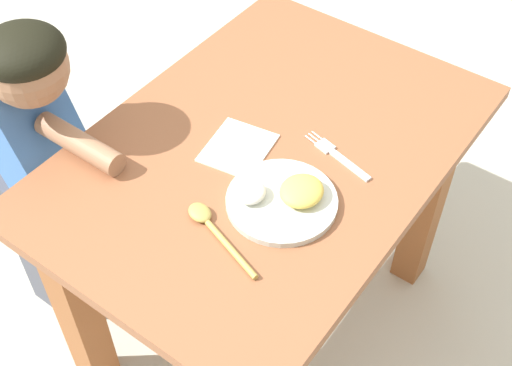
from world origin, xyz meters
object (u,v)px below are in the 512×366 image
Objects in this scene: person at (45,172)px; fork at (338,156)px; plate at (284,198)px; spoon at (211,226)px.

fork is at bearing 116.59° from person.
spoon is at bearing 150.87° from plate.
person is at bearing 102.87° from plate.
plate is at bearing 96.92° from fork.
spoon is (-0.31, 0.10, 0.00)m from fork.
person is (-0.14, 0.60, -0.18)m from plate.
plate reaches higher than spoon.
spoon is at bearing 90.13° from person.
fork is 0.19× the size of person.
plate is 1.24× the size of fork.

